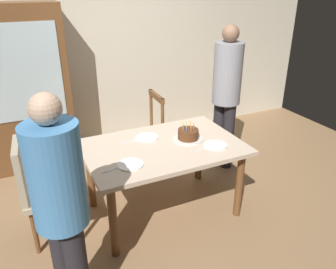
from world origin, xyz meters
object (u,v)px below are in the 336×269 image
chair_spindle_back (143,136)px  person_guest (226,90)px  china_cabinet (19,91)px  plate_near_guest (216,145)px  chair_upholstered (39,187)px  birthday_cake (188,135)px  dining_table (163,154)px  person_celebrant (60,204)px  plate_near_celebrant (130,164)px  plate_far_side (147,137)px

chair_spindle_back → person_guest: size_ratio=0.56×
chair_spindle_back → china_cabinet: bearing=147.8°
plate_near_guest → chair_upholstered: chair_upholstered is taller
birthday_cake → dining_table: bearing=-177.5°
birthday_cake → chair_spindle_back: (-0.16, 0.78, -0.31)m
plate_near_guest → person_celebrant: size_ratio=0.14×
plate_near_guest → person_guest: size_ratio=0.13×
chair_spindle_back → chair_upholstered: size_ratio=1.00×
plate_near_celebrant → chair_spindle_back: 1.16m
dining_table → plate_near_guest: plate_near_guest is taller
chair_spindle_back → plate_near_celebrant: bearing=-116.6°
chair_spindle_back → dining_table: bearing=-97.9°
birthday_cake → chair_upholstered: (-1.37, 0.07, -0.24)m
plate_near_celebrant → china_cabinet: bearing=111.7°
dining_table → plate_far_side: bearing=108.5°
plate_far_side → dining_table: bearing=-71.5°
plate_near_celebrant → chair_upholstered: 0.80m
plate_near_celebrant → person_guest: 1.63m
birthday_cake → china_cabinet: china_cabinet is taller
plate_far_side → person_celebrant: (-0.95, -0.98, 0.17)m
dining_table → plate_far_side: plate_far_side is taller
plate_far_side → plate_near_guest: size_ratio=1.00×
plate_near_celebrant → plate_far_side: same height
person_celebrant → person_guest: size_ratio=0.94×
plate_near_celebrant → plate_far_side: bearing=53.0°
birthday_cake → person_guest: (0.77, 0.51, 0.19)m
person_celebrant → person_guest: 2.43m
plate_near_guest → person_celebrant: 1.56m
person_celebrant → person_guest: person_guest is taller
plate_near_guest → china_cabinet: bearing=130.8°
birthday_cake → plate_near_guest: size_ratio=1.27×
dining_table → person_celebrant: bearing=-143.0°
china_cabinet → chair_spindle_back: bearing=-32.2°
dining_table → plate_near_celebrant: size_ratio=6.53×
person_celebrant → china_cabinet: 2.33m
person_celebrant → china_cabinet: (-0.08, 2.33, 0.05)m
plate_far_side → chair_spindle_back: size_ratio=0.23×
dining_table → chair_upholstered: bearing=175.6°
birthday_cake → china_cabinet: bearing=131.5°
plate_near_celebrant → person_celebrant: size_ratio=0.14×
plate_far_side → plate_near_celebrant: bearing=-127.0°
chair_spindle_back → person_guest: person_guest is taller
chair_spindle_back → person_celebrant: (-1.13, -1.56, 0.44)m
chair_spindle_back → china_cabinet: size_ratio=0.50×
person_guest → birthday_cake: bearing=-146.3°
plate_far_side → chair_spindle_back: bearing=72.5°
chair_upholstered → person_guest: size_ratio=0.56×
plate_far_side → person_guest: 1.17m
dining_table → chair_spindle_back: size_ratio=1.51×
chair_upholstered → china_cabinet: china_cabinet is taller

